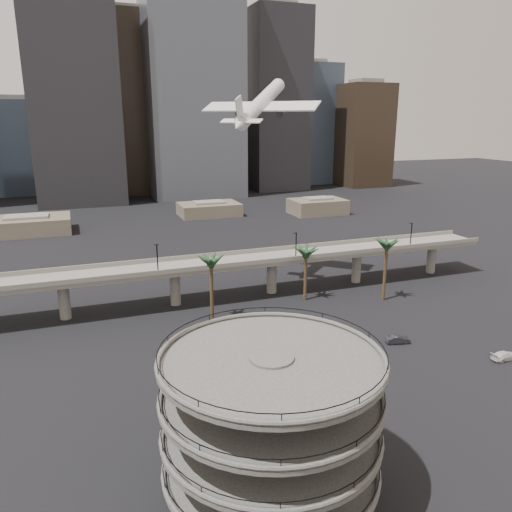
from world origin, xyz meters
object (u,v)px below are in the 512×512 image
object	(u,v)px
overpass	(225,266)
car_c	(505,356)
parking_ramp	(271,415)
airborne_jet	(261,104)
car_a	(287,376)
car_b	(398,339)

from	to	relation	value
overpass	car_c	bearing A→B (deg)	-51.51
parking_ramp	airborne_jet	bearing A→B (deg)	69.97
car_a	car_c	bearing A→B (deg)	-91.88
airborne_jet	car_a	world-z (taller)	airborne_jet
overpass	car_c	world-z (taller)	overpass
car_b	parking_ramp	bearing A→B (deg)	140.63
car_a	car_c	xyz separation A→B (m)	(36.17, -6.38, 0.02)
car_b	car_c	distance (m)	17.06
car_a	car_b	xyz separation A→B (m)	(23.41, 4.95, 0.02)
car_a	parking_ramp	bearing A→B (deg)	160.16
car_a	airborne_jet	bearing A→B (deg)	-8.20
car_b	car_c	xyz separation A→B (m)	(12.76, -11.33, -0.01)
parking_ramp	car_a	bearing A→B (deg)	62.04
car_c	car_b	bearing A→B (deg)	47.66
overpass	airborne_jet	world-z (taller)	airborne_jet
parking_ramp	car_c	size ratio (longest dim) A/B	4.61
overpass	airborne_jet	distance (m)	38.95
overpass	car_a	distance (m)	37.89
parking_ramp	car_a	distance (m)	26.24
airborne_jet	overpass	bearing A→B (deg)	176.46
parking_ramp	overpass	distance (m)	60.46
airborne_jet	car_a	size ratio (longest dim) A/B	6.23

